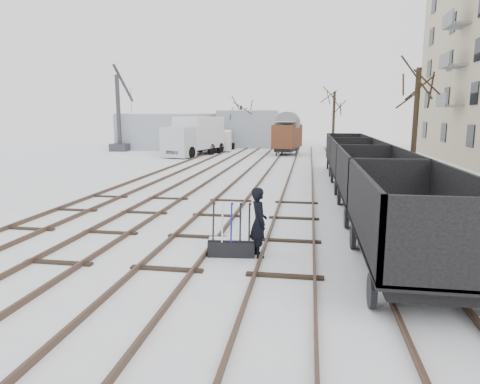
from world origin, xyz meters
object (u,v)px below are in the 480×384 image
object	(u,v)px
ground_frame	(232,246)
worker	(259,222)
freight_wagon_a	(411,237)
box_van_wagon	(287,135)
crane	(120,129)
lorry	(195,136)
panel_van	(222,140)

from	to	relation	value
ground_frame	worker	world-z (taller)	worker
ground_frame	freight_wagon_a	size ratio (longest dim) A/B	0.24
freight_wagon_a	box_van_wagon	world-z (taller)	box_van_wagon
freight_wagon_a	crane	world-z (taller)	crane
lorry	crane	distance (m)	10.21
worker	crane	bearing A→B (deg)	8.35
box_van_wagon	crane	bearing A→B (deg)	-173.98
freight_wagon_a	crane	xyz separation A→B (m)	(-23.00, 33.87, 1.44)
box_van_wagon	lorry	world-z (taller)	lorry
panel_van	box_van_wagon	bearing A→B (deg)	-35.94
freight_wagon_a	panel_van	size ratio (longest dim) A/B	1.19
freight_wagon_a	panel_van	distance (m)	38.03
worker	box_van_wagon	world-z (taller)	box_van_wagon
crane	freight_wagon_a	bearing A→B (deg)	-58.63
ground_frame	lorry	xyz separation A→B (m)	(-8.98, 29.28, 1.63)
worker	panel_van	world-z (taller)	panel_van
panel_van	ground_frame	bearing A→B (deg)	-86.25
ground_frame	panel_van	size ratio (longest dim) A/B	0.28
panel_van	crane	xyz separation A→B (m)	(-10.85, -2.16, 1.27)
lorry	panel_van	xyz separation A→B (m)	(1.41, 6.00, -0.77)
box_van_wagon	lorry	size ratio (longest dim) A/B	0.54
ground_frame	freight_wagon_a	bearing A→B (deg)	-14.53
worker	freight_wagon_a	world-z (taller)	freight_wagon_a
panel_van	freight_wagon_a	bearing A→B (deg)	-79.75
ground_frame	worker	distance (m)	1.03
box_van_wagon	crane	world-z (taller)	crane
box_van_wagon	lorry	distance (m)	9.10
freight_wagon_a	ground_frame	bearing A→B (deg)	170.57
worker	box_van_wagon	bearing A→B (deg)	-20.18
ground_frame	lorry	world-z (taller)	lorry
ground_frame	freight_wagon_a	distance (m)	4.68
worker	freight_wagon_a	distance (m)	3.92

